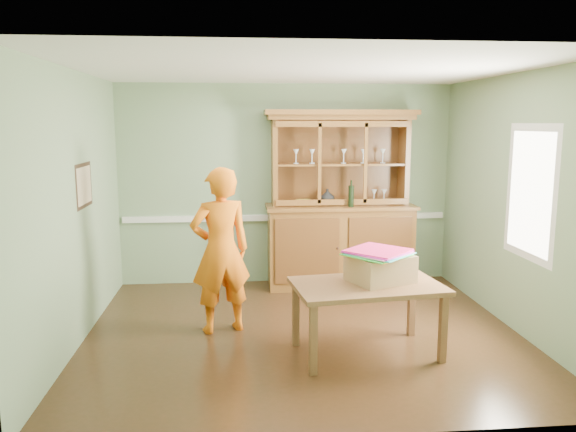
{
  "coord_description": "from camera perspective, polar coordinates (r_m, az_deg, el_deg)",
  "views": [
    {
      "loc": [
        -0.68,
        -5.59,
        2.18
      ],
      "look_at": [
        -0.12,
        0.4,
        1.18
      ],
      "focal_mm": 35.0,
      "sensor_mm": 36.0,
      "label": 1
    }
  ],
  "objects": [
    {
      "name": "dining_table",
      "position": [
        5.39,
        8.05,
        -7.67
      ],
      "size": [
        1.47,
        0.99,
        0.69
      ],
      "rotation": [
        0.0,
        0.0,
        0.12
      ],
      "color": "brown",
      "rests_on": "floor"
    },
    {
      "name": "wall_back",
      "position": [
        7.66,
        -0.19,
        3.21
      ],
      "size": [
        4.5,
        0.0,
        4.5
      ],
      "primitive_type": "plane",
      "rotation": [
        1.57,
        0.0,
        0.0
      ],
      "color": "gray",
      "rests_on": "floor"
    },
    {
      "name": "china_hutch",
      "position": [
        7.57,
        5.25,
        -0.95
      ],
      "size": [
        2.0,
        0.66,
        2.35
      ],
      "color": "brown",
      "rests_on": "floor"
    },
    {
      "name": "wall_right",
      "position": [
        6.36,
        22.16,
        1.22
      ],
      "size": [
        0.0,
        4.0,
        4.0
      ],
      "primitive_type": "plane",
      "rotation": [
        1.57,
        0.0,
        -1.57
      ],
      "color": "gray",
      "rests_on": "floor"
    },
    {
      "name": "framed_map",
      "position": [
        6.12,
        -19.97,
        2.94
      ],
      "size": [
        0.03,
        0.6,
        0.46
      ],
      "color": "#322014",
      "rests_on": "wall_left"
    },
    {
      "name": "chair_rail",
      "position": [
        7.7,
        -0.17,
        -0.14
      ],
      "size": [
        4.41,
        0.05,
        0.08
      ],
      "primitive_type": "cube",
      "color": "white",
      "rests_on": "wall_back"
    },
    {
      "name": "cardboard_box",
      "position": [
        5.43,
        9.36,
        -5.25
      ],
      "size": [
        0.68,
        0.62,
        0.26
      ],
      "primitive_type": "cube",
      "rotation": [
        0.0,
        0.0,
        0.4
      ],
      "color": "#9A764F",
      "rests_on": "dining_table"
    },
    {
      "name": "wall_front",
      "position": [
        3.75,
        5.26,
        -3.45
      ],
      "size": [
        4.5,
        0.0,
        4.5
      ],
      "primitive_type": "plane",
      "rotation": [
        -1.57,
        0.0,
        0.0
      ],
      "color": "gray",
      "rests_on": "floor"
    },
    {
      "name": "person",
      "position": [
        5.89,
        -6.87,
        -3.5
      ],
      "size": [
        0.73,
        0.59,
        1.74
      ],
      "primitive_type": "imported",
      "rotation": [
        0.0,
        0.0,
        3.45
      ],
      "color": "orange",
      "rests_on": "floor"
    },
    {
      "name": "kite_stack",
      "position": [
        5.36,
        9.15,
        -3.73
      ],
      "size": [
        0.7,
        0.7,
        0.05
      ],
      "rotation": [
        0.0,
        0.0,
        0.73
      ],
      "color": "orange",
      "rests_on": "cardboard_box"
    },
    {
      "name": "ceiling",
      "position": [
        5.65,
        1.67,
        14.69
      ],
      "size": [
        4.5,
        4.5,
        0.0
      ],
      "primitive_type": "plane",
      "rotation": [
        3.14,
        0.0,
        0.0
      ],
      "color": "white",
      "rests_on": "wall_back"
    },
    {
      "name": "floor",
      "position": [
        6.04,
        1.54,
        -11.76
      ],
      "size": [
        4.5,
        4.5,
        0.0
      ],
      "primitive_type": "plane",
      "color": "#3F2514",
      "rests_on": "ground"
    },
    {
      "name": "window_panel",
      "position": [
        6.07,
        23.37,
        2.21
      ],
      "size": [
        0.03,
        0.96,
        1.36
      ],
      "color": "white",
      "rests_on": "wall_right"
    },
    {
      "name": "wall_left",
      "position": [
        5.87,
        -20.79,
        0.66
      ],
      "size": [
        0.0,
        4.0,
        4.0
      ],
      "primitive_type": "plane",
      "rotation": [
        1.57,
        0.0,
        1.57
      ],
      "color": "gray",
      "rests_on": "floor"
    }
  ]
}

